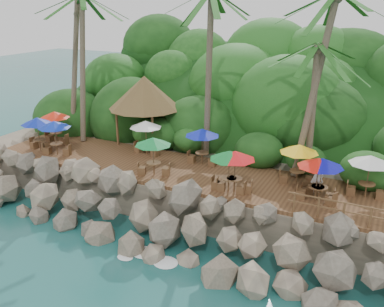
% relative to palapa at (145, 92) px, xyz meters
% --- Properties ---
extents(ground, '(140.00, 140.00, 0.00)m').
position_rel_palapa_xyz_m(ground, '(5.27, -9.46, -5.79)').
color(ground, '#19514F').
rests_on(ground, ground).
extents(land_base, '(32.00, 25.20, 2.10)m').
position_rel_palapa_xyz_m(land_base, '(5.27, 6.54, -4.74)').
color(land_base, gray).
rests_on(land_base, ground).
extents(jungle_hill, '(44.80, 28.00, 15.40)m').
position_rel_palapa_xyz_m(jungle_hill, '(5.27, 14.04, -5.79)').
color(jungle_hill, '#143811').
rests_on(jungle_hill, ground).
extents(seawall, '(29.00, 4.00, 2.30)m').
position_rel_palapa_xyz_m(seawall, '(5.27, -7.46, -4.64)').
color(seawall, gray).
rests_on(seawall, ground).
extents(terrace, '(26.00, 5.00, 0.20)m').
position_rel_palapa_xyz_m(terrace, '(5.27, -3.46, -3.59)').
color(terrace, brown).
rests_on(terrace, land_base).
extents(jungle_foliage, '(44.00, 16.00, 12.00)m').
position_rel_palapa_xyz_m(jungle_foliage, '(5.27, 5.54, -5.79)').
color(jungle_foliage, '#143811').
rests_on(jungle_foliage, ground).
extents(foam_line, '(25.20, 0.80, 0.06)m').
position_rel_palapa_xyz_m(foam_line, '(5.27, -9.16, -5.76)').
color(foam_line, white).
rests_on(foam_line, ground).
extents(palapa, '(4.91, 4.91, 4.60)m').
position_rel_palapa_xyz_m(palapa, '(0.00, 0.00, 0.00)').
color(palapa, brown).
rests_on(palapa, ground).
extents(dining_clusters, '(22.05, 4.95, 2.23)m').
position_rel_palapa_xyz_m(dining_clusters, '(5.25, -3.73, -1.64)').
color(dining_clusters, brown).
rests_on(dining_clusters, terrace).
extents(railing, '(6.10, 0.10, 1.00)m').
position_rel_palapa_xyz_m(railing, '(14.50, -5.81, -2.88)').
color(railing, brown).
rests_on(railing, terrace).
extents(waiter, '(0.78, 0.66, 1.82)m').
position_rel_palapa_xyz_m(waiter, '(12.25, -3.21, -2.58)').
color(waiter, white).
rests_on(waiter, terrace).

